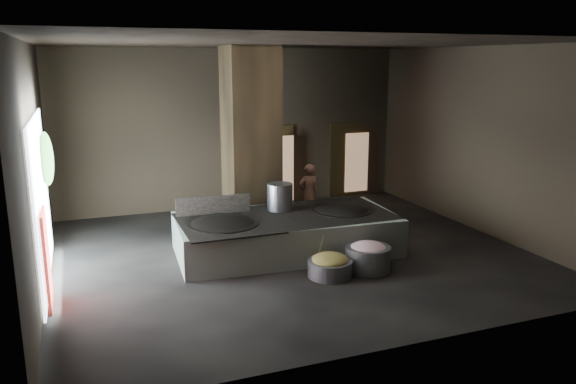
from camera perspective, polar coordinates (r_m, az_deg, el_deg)
name	(u,v)px	position (r m, az deg, el deg)	size (l,w,h in m)	color
floor	(291,255)	(12.53, 0.26, -6.39)	(10.00, 9.00, 0.10)	black
ceiling	(291,40)	(11.81, 0.28, 15.14)	(10.00, 9.00, 0.10)	black
back_wall	(234,129)	(16.24, -5.54, 6.42)	(10.00, 0.10, 4.50)	black
front_wall	(408,201)	(7.96, 12.12, -0.91)	(10.00, 0.10, 4.50)	black
left_wall	(31,168)	(11.21, -24.62, 2.23)	(0.10, 9.00, 4.50)	black
right_wall	(484,141)	(14.54, 19.27, 4.95)	(0.10, 9.00, 4.50)	black
pillar	(251,141)	(13.64, -3.79, 5.16)	(1.20, 1.20, 4.50)	black
hearth_platform	(286,234)	(12.42, -0.17, -4.30)	(4.76, 2.28, 0.83)	silver
platform_cap	(286,217)	(12.31, -0.17, -2.52)	(4.66, 2.24, 0.03)	black
wok_left	(223,227)	(11.87, -6.66, -3.54)	(1.50, 1.50, 0.41)	black
wok_left_rim	(223,224)	(11.85, -6.67, -3.22)	(1.53, 1.53, 0.05)	black
wok_right	(341,213)	(12.89, 5.38, -2.16)	(1.40, 1.40, 0.39)	black
wok_right_rim	(341,210)	(12.87, 5.39, -1.85)	(1.43, 1.43, 0.05)	black
stock_pot	(280,197)	(12.74, -0.83, -0.51)	(0.58, 0.58, 0.62)	#96969C
splash_guard	(213,205)	(12.54, -7.60, -1.32)	(1.66, 0.06, 0.41)	black
cook	(309,194)	(14.57, 2.11, -0.17)	(0.57, 0.37, 1.57)	#95614C
veg_basin	(330,268)	(11.18, 4.28, -7.74)	(0.88, 0.88, 0.33)	slate
veg_fill	(330,259)	(11.11, 4.30, -6.83)	(0.72, 0.72, 0.22)	olive
ladle	(320,248)	(11.12, 3.29, -5.72)	(0.03, 0.03, 0.70)	#96969C
meat_basin	(368,258)	(11.54, 8.11, -6.68)	(0.91, 0.91, 0.50)	slate
meat_fill	(368,249)	(11.48, 8.14, -5.75)	(0.76, 0.76, 0.29)	pink
doorway_near	(275,166)	(16.68, -1.38, 2.66)	(1.18, 0.08, 2.38)	black
doorway_near_glow	(280,169)	(16.45, -0.79, 2.34)	(0.82, 0.04, 1.94)	#8C6647
doorway_far	(347,161)	(17.61, 6.02, 3.15)	(1.18, 0.08, 2.38)	black
doorway_far_glow	(357,162)	(17.68, 6.98, 3.00)	(0.78, 0.04, 1.84)	#8C6647
left_opening	(41,200)	(11.52, -23.76, -0.72)	(0.04, 4.20, 3.10)	white
pavilion_sliver	(47,259)	(10.47, -23.30, -6.29)	(0.05, 0.90, 1.70)	maroon
tree_silhouette	(46,159)	(12.48, -23.34, 3.13)	(0.28, 1.10, 1.10)	#194714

